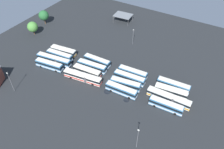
{
  "coord_description": "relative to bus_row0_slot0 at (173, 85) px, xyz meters",
  "views": [
    {
      "loc": [
        -36.1,
        57.18,
        62.87
      ],
      "look_at": [
        -1.18,
        -1.16,
        1.47
      ],
      "focal_mm": 36.16,
      "sensor_mm": 36.0,
      "label": 1
    }
  ],
  "objects": [
    {
      "name": "ground_plane",
      "position": [
        24.77,
        7.68,
        -1.79
      ],
      "size": [
        131.33,
        131.33,
        0.0
      ],
      "primitive_type": "plane",
      "color": "black"
    },
    {
      "name": "bus_row0_slot0",
      "position": [
        0.0,
        0.0,
        0.0
      ],
      "size": [
        12.75,
        3.18,
        3.38
      ],
      "color": "teal",
      "rests_on": "ground_plane"
    },
    {
      "name": "bus_row0_slot1",
      "position": [
        -0.3,
        3.45,
        -0.0
      ],
      "size": [
        12.37,
        3.77,
        3.38
      ],
      "color": "silver",
      "rests_on": "ground_plane"
    },
    {
      "name": "bus_row0_slot2",
      "position": [
        -0.82,
        7.14,
        0.0
      ],
      "size": [
        16.18,
        2.72,
        3.38
      ],
      "color": "silver",
      "rests_on": "ground_plane"
    },
    {
      "name": "bus_row0_slot3",
      "position": [
        -1.21,
        10.9,
        -0.0
      ],
      "size": [
        12.26,
        3.02,
        3.38
      ],
      "color": "teal",
      "rests_on": "ground_plane"
    },
    {
      "name": "bus_row1_slot0",
      "position": [
        16.7,
        1.59,
        -0.0
      ],
      "size": [
        12.18,
        3.19,
        3.38
      ],
      "color": "teal",
      "rests_on": "ground_plane"
    },
    {
      "name": "bus_row1_slot1",
      "position": [
        16.41,
        5.01,
        0.0
      ],
      "size": [
        12.95,
        3.26,
        3.38
      ],
      "color": "teal",
      "rests_on": "ground_plane"
    },
    {
      "name": "bus_row1_slot2",
      "position": [
        16.13,
        8.84,
        -0.0
      ],
      "size": [
        12.19,
        4.23,
        3.38
      ],
      "color": "teal",
      "rests_on": "ground_plane"
    },
    {
      "name": "bus_row1_slot3",
      "position": [
        15.95,
        12.45,
        -0.0
      ],
      "size": [
        12.54,
        3.0,
        3.38
      ],
      "color": "teal",
      "rests_on": "ground_plane"
    },
    {
      "name": "bus_row2_slot0",
      "position": [
        33.46,
        2.67,
        -0.0
      ],
      "size": [
        12.28,
        2.66,
        3.38
      ],
      "color": "teal",
      "rests_on": "ground_plane"
    },
    {
      "name": "bus_row2_slot1",
      "position": [
        33.3,
        6.69,
        0.0
      ],
      "size": [
        13.03,
        3.6,
        3.38
      ],
      "color": "teal",
      "rests_on": "ground_plane"
    },
    {
      "name": "bus_row2_slot2",
      "position": [
        33.2,
        10.37,
        -0.0
      ],
      "size": [
        12.06,
        3.28,
        3.38
      ],
      "color": "silver",
      "rests_on": "ground_plane"
    },
    {
      "name": "bus_row2_slot3",
      "position": [
        32.68,
        14.11,
        0.0
      ],
      "size": [
        16.32,
        4.58,
        3.38
      ],
      "color": "silver",
      "rests_on": "ground_plane"
    },
    {
      "name": "bus_row3_slot0",
      "position": [
        50.76,
        4.41,
        -0.0
      ],
      "size": [
        12.34,
        3.95,
        3.38
      ],
      "color": "silver",
      "rests_on": "ground_plane"
    },
    {
      "name": "bus_row3_slot1",
      "position": [
        50.0,
        7.97,
        -0.0
      ],
      "size": [
        12.6,
        3.59,
        3.38
      ],
      "color": "teal",
      "rests_on": "ground_plane"
    },
    {
      "name": "bus_row3_slot2",
      "position": [
        50.07,
        11.56,
        0.0
      ],
      "size": [
        16.32,
        4.64,
        3.38
      ],
      "color": "teal",
      "rests_on": "ground_plane"
    },
    {
      "name": "bus_row3_slot3",
      "position": [
        49.43,
        15.28,
        -0.0
      ],
      "size": [
        12.71,
        4.11,
        3.38
      ],
      "color": "teal",
      "rests_on": "ground_plane"
    },
    {
      "name": "maintenance_shelter",
      "position": [
        42.12,
        -36.37,
        1.98
      ],
      "size": [
        10.08,
        7.92,
        3.96
      ],
      "color": "slate",
      "rests_on": "ground_plane"
    },
    {
      "name": "lamp_post_near_entrance",
      "position": [
        27.22,
        -19.11,
        2.66
      ],
      "size": [
        0.56,
        0.28,
        8.07
      ],
      "color": "slate",
      "rests_on": "ground_plane"
    },
    {
      "name": "lamp_post_by_building",
      "position": [
        0.94,
        29.87,
        3.2
      ],
      "size": [
        0.56,
        0.28,
        9.15
      ],
      "color": "slate",
      "rests_on": "ground_plane"
    },
    {
      "name": "lamp_post_far_corner",
      "position": [
        51.8,
        32.59,
        3.3
      ],
      "size": [
        0.56,
        0.28,
        9.34
      ],
      "color": "slate",
      "rests_on": "ground_plane"
    },
    {
      "name": "tree_west_edge",
      "position": [
        77.64,
        -11.93,
        3.31
      ],
      "size": [
        5.37,
        5.37,
        7.8
      ],
      "color": "brown",
      "rests_on": "ground_plane"
    },
    {
      "name": "tree_northeast",
      "position": [
        74.82,
        -0.86,
        2.69
      ],
      "size": [
        5.28,
        5.28,
        7.13
      ],
      "color": "brown",
      "rests_on": "ground_plane"
    },
    {
      "name": "puddle_back_corner",
      "position": [
        12.59,
        14.52,
        -1.79
      ],
      "size": [
        2.26,
        2.26,
        0.01
      ],
      "primitive_type": "cylinder",
      "color": "black",
      "rests_on": "ground_plane"
    },
    {
      "name": "puddle_front_lane",
      "position": [
        20.9,
        14.48,
        -1.79
      ],
      "size": [
        2.74,
        2.74,
        0.01
      ],
      "primitive_type": "cylinder",
      "color": "black",
      "rests_on": "ground_plane"
    },
    {
      "name": "puddle_between_rows",
      "position": [
        3.87,
        5.32,
        -1.79
      ],
      "size": [
        2.99,
        2.99,
        0.01
      ],
      "primitive_type": "cylinder",
      "color": "black",
      "rests_on": "ground_plane"
    },
    {
      "name": "puddle_centre_drain",
      "position": [
        19.11,
        -1.3,
        -1.79
      ],
      "size": [
        3.62,
        3.62,
        0.01
      ],
      "primitive_type": "cylinder",
      "color": "black",
      "rests_on": "ground_plane"
    }
  ]
}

